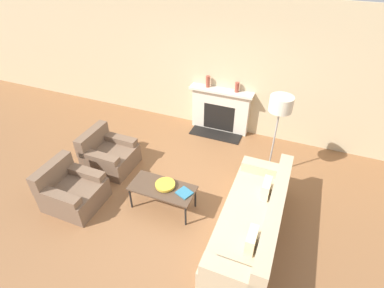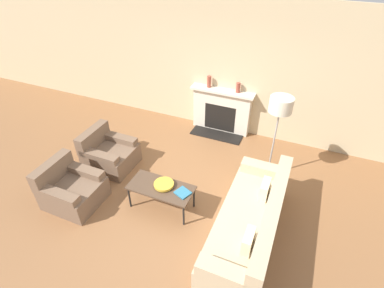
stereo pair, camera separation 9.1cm
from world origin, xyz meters
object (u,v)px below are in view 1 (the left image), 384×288
Objects in this scene: armchair_far at (108,155)px; coffee_table at (162,189)px; armchair_near at (72,191)px; fireplace at (220,111)px; couch at (253,222)px; floor_lamp at (280,110)px; mantel_vase_left at (208,82)px; mantel_vase_center_left at (237,87)px; bowl at (165,185)px; book at (184,193)px.

coffee_table is at bearing -111.64° from armchair_far.
armchair_near is 1.06m from armchair_far.
fireplace is 0.62× the size of couch.
couch is 1.51m from coffee_table.
couch is (1.37, -2.69, -0.19)m from fireplace.
floor_lamp is 6.55× the size of mantel_vase_left.
fireplace is 2.00m from floor_lamp.
mantel_vase_center_left reaches higher than couch.
bowl is (-0.10, -2.63, -0.01)m from fireplace.
floor_lamp is (2.96, 1.99, 1.13)m from armchair_near.
armchair_far is at bearing 160.20° from bowl.
armchair_far is at bearing -132.69° from mantel_vase_center_left.
mantel_vase_left is at bearing -31.44° from armchair_far.
coffee_table is 2.79m from mantel_vase_left.
book is (0.25, -2.66, -0.03)m from fireplace.
fireplace is 5.04× the size of book.
mantel_vase_left is at bearing 94.00° from coffee_table.
couch is 7.05× the size of bowl.
fireplace is 0.86× the size of floor_lamp.
bowl is at bearing -99.24° from mantel_vase_center_left.
coffee_table is (-1.51, 0.02, 0.11)m from couch.
couch is 3.02m from armchair_near.
couch is 3.04m from armchair_far.
mantel_vase_center_left is at bearing 130.88° from floor_lamp.
fireplace is 2.63m from bowl.
mantel_vase_left is at bearing -147.87° from couch.
fireplace is 0.72m from mantel_vase_left.
bowl is 0.35m from book.
fireplace reaches higher than armchair_far.
armchair_far is at bearing 158.36° from coffee_table.
mantel_vase_left is at bearing 124.34° from book.
floor_lamp reaches higher than mantel_vase_left.
coffee_table is 2.82m from mantel_vase_center_left.
coffee_table is at bearing -99.83° from mantel_vase_center_left.
couch reaches higher than coffee_table.
fireplace is 1.32× the size of coffee_table.
mantel_vase_left is at bearing 94.83° from bowl.
fireplace reaches higher than couch.
armchair_near is at bearing -112.09° from mantel_vase_left.
coffee_table is at bearing -130.52° from bowl.
floor_lamp is (1.49, 1.50, 0.99)m from coffee_table.
bowl is at bearing -134.80° from floor_lamp.
mantel_vase_left is (-1.70, 2.70, 0.84)m from couch.
fireplace is 2.64m from armchair_far.
couch is 1.13m from book.
couch is 2.59× the size of armchair_near.
coffee_table is at bearing -71.94° from armchair_near.
mantel_vase_left reaches higher than fireplace.
armchair_far is 2.72× the size of bowl.
couch is 3.01m from mantel_vase_center_left.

